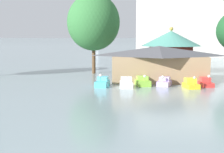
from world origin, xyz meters
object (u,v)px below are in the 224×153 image
object	(u,v)px
background_building_block	(185,16)
shoreline_tree_mid	(94,22)
pedal_boat_white	(126,83)
pedal_boat_yellow	(191,84)
boathouse	(159,63)
pedal_boat_lime	(143,82)
green_roof_pavilion	(171,49)
pedal_boat_red	(206,83)
pedal_boat_cyan	(102,82)
pedal_boat_lavender	(164,82)

from	to	relation	value
background_building_block	shoreline_tree_mid	bearing A→B (deg)	-114.61
pedal_boat_white	pedal_boat_yellow	world-z (taller)	pedal_boat_yellow
pedal_boat_white	pedal_boat_yellow	distance (m)	8.29
boathouse	shoreline_tree_mid	world-z (taller)	shoreline_tree_mid
pedal_boat_lime	green_roof_pavilion	distance (m)	17.17
pedal_boat_yellow	boathouse	world-z (taller)	boathouse
pedal_boat_white	pedal_boat_red	bearing A→B (deg)	98.02
pedal_boat_white	pedal_boat_red	size ratio (longest dim) A/B	0.89
pedal_boat_cyan	pedal_boat_lime	bearing A→B (deg)	108.36
boathouse	green_roof_pavilion	distance (m)	11.63
pedal_boat_yellow	background_building_block	xyz separation A→B (m)	(10.20, 69.33, 12.67)
pedal_boat_white	pedal_boat_yellow	bearing A→B (deg)	88.00
pedal_boat_yellow	green_roof_pavilion	world-z (taller)	green_roof_pavilion
background_building_block	pedal_boat_lavender	bearing A→B (deg)	-101.23
green_roof_pavilion	shoreline_tree_mid	distance (m)	14.68
pedal_boat_white	green_roof_pavilion	bearing A→B (deg)	154.53
shoreline_tree_mid	green_roof_pavilion	bearing A→B (deg)	7.67
pedal_boat_lime	boathouse	bearing A→B (deg)	141.67
pedal_boat_cyan	background_building_block	xyz separation A→B (m)	(21.67, 68.66, 12.64)
pedal_boat_white	boathouse	xyz separation A→B (m)	(4.71, 6.47, 2.17)
background_building_block	pedal_boat_yellow	bearing A→B (deg)	-98.37
pedal_boat_lime	pedal_boat_lavender	bearing A→B (deg)	76.93
boathouse	pedal_boat_lavender	bearing A→B (deg)	-85.62
green_roof_pavilion	boathouse	bearing A→B (deg)	-105.36
pedal_boat_cyan	pedal_boat_lime	distance (m)	5.50
pedal_boat_white	pedal_boat_lavender	distance (m)	5.33
pedal_boat_red	shoreline_tree_mid	size ratio (longest dim) A/B	0.21
pedal_boat_white	green_roof_pavilion	xyz separation A→B (m)	(7.75, 17.57, 3.81)
pedal_boat_lime	boathouse	world-z (taller)	boathouse
pedal_boat_yellow	background_building_block	world-z (taller)	background_building_block
pedal_boat_yellow	green_roof_pavilion	bearing A→B (deg)	168.92
green_roof_pavilion	shoreline_tree_mid	size ratio (longest dim) A/B	0.76
pedal_boat_cyan	pedal_boat_red	world-z (taller)	pedal_boat_cyan
background_building_block	pedal_boat_cyan	bearing A→B (deg)	-107.52
green_roof_pavilion	shoreline_tree_mid	bearing A→B (deg)	-172.33
pedal_boat_white	background_building_block	size ratio (longest dim) A/B	0.08
pedal_boat_lavender	shoreline_tree_mid	distance (m)	19.86
pedal_boat_lime	pedal_boat_white	bearing A→B (deg)	-60.89
pedal_boat_white	shoreline_tree_mid	bearing A→B (deg)	-160.62
pedal_boat_lavender	background_building_block	distance (m)	70.11
pedal_boat_yellow	pedal_boat_red	bearing A→B (deg)	116.23
pedal_boat_red	pedal_boat_lavender	bearing A→B (deg)	-93.58
pedal_boat_lavender	pedal_boat_yellow	distance (m)	3.64
pedal_boat_lime	pedal_boat_red	size ratio (longest dim) A/B	1.03
green_roof_pavilion	shoreline_tree_mid	world-z (taller)	shoreline_tree_mid
pedal_boat_red	shoreline_tree_mid	xyz separation A→B (m)	(-16.62, 13.91, 8.56)
green_roof_pavilion	pedal_boat_lavender	bearing A→B (deg)	-99.55
pedal_boat_yellow	pedal_boat_red	size ratio (longest dim) A/B	0.91
boathouse	green_roof_pavilion	bearing A→B (deg)	74.64
pedal_boat_cyan	background_building_block	bearing A→B (deg)	168.54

